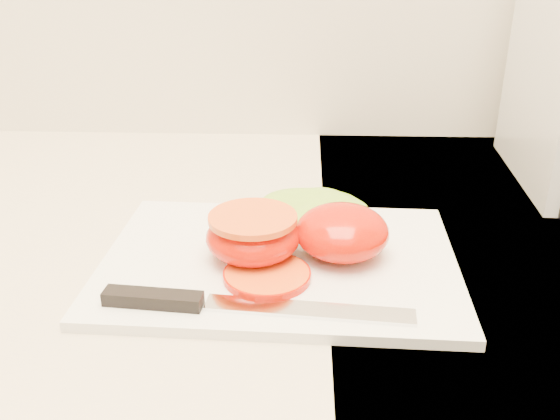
{
  "coord_description": "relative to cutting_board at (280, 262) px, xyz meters",
  "views": [
    {
      "loc": [
        0.15,
        1.06,
        1.23
      ],
      "look_at": [
        0.12,
        1.6,
        0.99
      ],
      "focal_mm": 40.0,
      "sensor_mm": 36.0,
      "label": 1
    }
  ],
  "objects": [
    {
      "name": "tomato_slice_0",
      "position": [
        -0.01,
        -0.04,
        0.01
      ],
      "size": [
        0.08,
        0.08,
        0.01
      ],
      "primitive_type": "cylinder",
      "color": "#E65D10",
      "rests_on": "cutting_board"
    },
    {
      "name": "knife",
      "position": [
        -0.05,
        -0.09,
        0.01
      ],
      "size": [
        0.26,
        0.04,
        0.01
      ],
      "rotation": [
        0.0,
        0.0,
        -0.09
      ],
      "color": "silver",
      "rests_on": "cutting_board"
    },
    {
      "name": "tomato_slice_1",
      "position": [
        -0.01,
        -0.04,
        0.01
      ],
      "size": [
        0.07,
        0.07,
        0.01
      ],
      "primitive_type": "cylinder",
      "color": "#E65D10",
      "rests_on": "cutting_board"
    },
    {
      "name": "lettuce_leaf_0",
      "position": [
        0.03,
        0.07,
        0.02
      ],
      "size": [
        0.13,
        0.09,
        0.03
      ],
      "primitive_type": "ellipsoid",
      "rotation": [
        0.0,
        0.0,
        0.06
      ],
      "color": "#88C333",
      "rests_on": "cutting_board"
    },
    {
      "name": "cutting_board",
      "position": [
        0.0,
        0.0,
        0.0
      ],
      "size": [
        0.34,
        0.25,
        0.01
      ],
      "primitive_type": "cube",
      "rotation": [
        0.0,
        0.0,
        -0.04
      ],
      "color": "silver",
      "rests_on": "counter"
    },
    {
      "name": "tomato_half_cut",
      "position": [
        -0.02,
        -0.0,
        0.03
      ],
      "size": [
        0.09,
        0.09,
        0.04
      ],
      "color": "red",
      "rests_on": "cutting_board"
    },
    {
      "name": "tomato_half_dome",
      "position": [
        0.06,
        0.01,
        0.03
      ],
      "size": [
        0.09,
        0.09,
        0.05
      ],
      "primitive_type": "ellipsoid",
      "color": "red",
      "rests_on": "cutting_board"
    }
  ]
}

